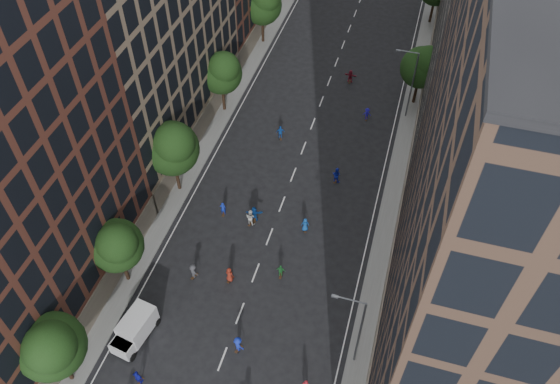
{
  "coord_description": "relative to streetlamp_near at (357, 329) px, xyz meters",
  "views": [
    {
      "loc": [
        10.38,
        -9.33,
        43.18
      ],
      "look_at": [
        -0.17,
        26.83,
        2.0
      ],
      "focal_mm": 35.0,
      "sensor_mm": 36.0,
      "label": 1
    }
  ],
  "objects": [
    {
      "name": "tree_left_0",
      "position": [
        -21.38,
        -8.15,
        0.79
      ],
      "size": [
        5.2,
        5.2,
        8.83
      ],
      "color": "black",
      "rests_on": "ground"
    },
    {
      "name": "skater_15",
      "position": [
        -4.3,
        31.15,
        -4.38
      ],
      "size": [
        1.06,
        0.66,
        1.58
      ],
      "primitive_type": "imported",
      "rotation": [
        0.0,
        0.0,
        3.22
      ],
      "color": "#1D14A5",
      "rests_on": "ground"
    },
    {
      "name": "streetlamp_near",
      "position": [
        0.0,
        0.0,
        0.0
      ],
      "size": [
        2.64,
        0.22,
        9.06
      ],
      "color": "#595B60",
      "rests_on": "ground"
    },
    {
      "name": "sidewalk_left",
      "position": [
        -22.37,
        35.5,
        -5.09
      ],
      "size": [
        4.0,
        105.0,
        0.15
      ],
      "primitive_type": "cube",
      "color": "slate",
      "rests_on": "ground"
    },
    {
      "name": "tree_left_3",
      "position": [
        -21.38,
        27.85,
        0.65
      ],
      "size": [
        5.0,
        5.0,
        8.58
      ],
      "color": "black",
      "rests_on": "ground"
    },
    {
      "name": "skater_8",
      "position": [
        -12.69,
        11.57,
        -4.21
      ],
      "size": [
        1.04,
        0.88,
        1.91
      ],
      "primitive_type": "imported",
      "rotation": [
        0.0,
        0.0,
        2.97
      ],
      "color": "silver",
      "rests_on": "ground"
    },
    {
      "name": "sidewalk_right",
      "position": [
        1.63,
        35.5,
        -5.09
      ],
      "size": [
        4.0,
        105.0,
        0.15
      ],
      "primitive_type": "cube",
      "color": "slate",
      "rests_on": "ground"
    },
    {
      "name": "bldg_right_a",
      "position": [
        8.63,
        3.0,
        12.83
      ],
      "size": [
        14.0,
        30.0,
        36.0
      ],
      "primitive_type": "cube",
      "color": "#463125",
      "rests_on": "ground"
    },
    {
      "name": "cargo_van",
      "position": [
        -18.15,
        -3.1,
        -3.91
      ],
      "size": [
        2.8,
        4.75,
        2.39
      ],
      "rotation": [
        0.0,
        0.0,
        -0.17
      ],
      "color": "white",
      "rests_on": "ground"
    },
    {
      "name": "skater_6",
      "position": [
        -12.4,
        4.56,
        -4.3
      ],
      "size": [
        0.96,
        0.76,
        1.73
      ],
      "primitive_type": "imported",
      "rotation": [
        0.0,
        0.0,
        2.87
      ],
      "color": "maroon",
      "rests_on": "ground"
    },
    {
      "name": "skater_16",
      "position": [
        -13.41,
        24.89,
        -4.31
      ],
      "size": [
        1.09,
        0.77,
        1.72
      ],
      "primitive_type": "imported",
      "rotation": [
        0.0,
        0.0,
        3.52
      ],
      "color": "blue",
      "rests_on": "ground"
    },
    {
      "name": "skater_10",
      "position": [
        -7.99,
        6.35,
        -4.41
      ],
      "size": [
        0.91,
        0.43,
        1.51
      ],
      "primitive_type": "imported",
      "rotation": [
        0.0,
        0.0,
        3.21
      ],
      "color": "#227431",
      "rests_on": "ground"
    },
    {
      "name": "skater_13",
      "position": [
        -15.8,
        11.99,
        -4.35
      ],
      "size": [
        0.66,
        0.48,
        1.65
      ],
      "primitive_type": "imported",
      "rotation": [
        0.0,
        0.0,
        3.3
      ],
      "color": "#162FB9",
      "rests_on": "ground"
    },
    {
      "name": "tree_left_2",
      "position": [
        -21.36,
        13.83,
        1.19
      ],
      "size": [
        5.6,
        5.6,
        9.45
      ],
      "color": "black",
      "rests_on": "ground"
    },
    {
      "name": "skater_14",
      "position": [
        -5.64,
        19.84,
        -4.22
      ],
      "size": [
        1.08,
        0.94,
        1.9
      ],
      "primitive_type": "imported",
      "rotation": [
        0.0,
        0.0,
        2.88
      ],
      "color": "#1521AD",
      "rests_on": "ground"
    },
    {
      "name": "skater_9",
      "position": [
        -15.74,
        3.97,
        -4.32
      ],
      "size": [
        1.25,
        1.01,
        1.69
      ],
      "primitive_type": "imported",
      "rotation": [
        0.0,
        0.0,
        2.74
      ],
      "color": "#3F3F44",
      "rests_on": "ground"
    },
    {
      "name": "tree_left_1",
      "position": [
        -21.39,
        1.86,
        0.38
      ],
      "size": [
        4.8,
        4.8,
        8.21
      ],
      "color": "black",
      "rests_on": "ground"
    },
    {
      "name": "ground",
      "position": [
        -10.37,
        28.0,
        -5.17
      ],
      "size": [
        240.0,
        240.0,
        0.0
      ],
      "primitive_type": "plane",
      "color": "black",
      "rests_on": "ground"
    },
    {
      "name": "tree_right_a",
      "position": [
        1.02,
        35.85,
        0.46
      ],
      "size": [
        5.0,
        5.0,
        8.39
      ],
      "color": "black",
      "rests_on": "ground"
    },
    {
      "name": "skater_3",
      "position": [
        -9.33,
        -1.81,
        -4.31
      ],
      "size": [
        1.28,
        1.04,
        1.72
      ],
      "primitive_type": "imported",
      "rotation": [
        0.0,
        0.0,
        2.72
      ],
      "color": "#162BB9",
      "rests_on": "ground"
    },
    {
      "name": "tree_left_4",
      "position": [
        -21.37,
        43.84,
        0.93
      ],
      "size": [
        5.4,
        5.4,
        9.08
      ],
      "color": "black",
      "rests_on": "ground"
    },
    {
      "name": "skater_11",
      "position": [
        -12.45,
        12.1,
        -4.23
      ],
      "size": [
        1.82,
        0.99,
        1.87
      ],
      "primitive_type": "imported",
      "rotation": [
        0.0,
        0.0,
        3.41
      ],
      "color": "#124195",
      "rests_on": "ground"
    },
    {
      "name": "skater_12",
      "position": [
        -7.18,
        12.31,
        -4.36
      ],
      "size": [
        0.91,
        0.75,
        1.61
      ],
      "primitive_type": "imported",
      "rotation": [
        0.0,
        0.0,
        3.49
      ],
      "color": "#144CA5",
      "rests_on": "ground"
    },
    {
      "name": "bldg_right_b",
      "position": [
        8.63,
        32.0,
        11.33
      ],
      "size": [
        14.0,
        28.0,
        33.0
      ],
      "primitive_type": "cube",
      "color": "#6C6459",
      "rests_on": "ground"
    },
    {
      "name": "skater_17",
      "position": [
        -7.72,
        38.02,
        -4.3
      ],
      "size": [
        1.64,
        0.63,
        1.74
      ],
      "primitive_type": "imported",
      "rotation": [
        0.0,
        0.0,
        3.07
      ],
      "color": "maroon",
      "rests_on": "ground"
    },
    {
      "name": "streetlamp_far",
      "position": [
        0.0,
        33.0,
        0.0
      ],
      "size": [
        2.64,
        0.22,
        9.06
      ],
      "color": "#595B60",
      "rests_on": "ground"
    },
    {
      "name": "skater_4",
      "position": [
        -16.09,
        -6.77,
        -4.28
      ],
      "size": [
        1.1,
        0.6,
        1.78
      ],
      "primitive_type": "imported",
      "rotation": [
        0.0,
        0.0,
        2.97
      ],
      "color": "#13179F",
      "rests_on": "ground"
    }
  ]
}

